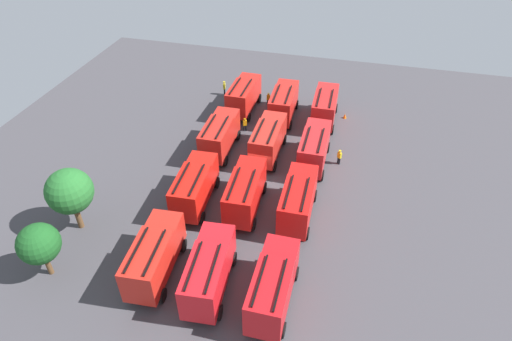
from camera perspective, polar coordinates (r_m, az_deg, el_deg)
name	(u,v)px	position (r m, az deg, el deg)	size (l,w,h in m)	color
ground_plane	(256,182)	(42.52, 0.00, -1.49)	(62.52, 62.52, 0.00)	#423F44
fire_truck_0	(273,285)	(31.26, 2.26, -14.77)	(7.21, 2.77, 3.88)	red
fire_truck_1	(298,199)	(37.50, 5.54, -3.78)	(7.23, 2.83, 3.88)	red
fire_truck_2	(314,147)	(43.87, 7.65, 3.05)	(7.21, 2.77, 3.88)	red
fire_truck_3	(325,106)	(51.12, 9.04, 8.36)	(7.25, 2.88, 3.88)	red
fire_truck_4	(209,270)	(32.22, -6.21, -12.87)	(7.38, 3.25, 3.88)	red
fire_truck_5	(245,191)	(38.16, -1.44, -2.71)	(7.31, 3.03, 3.88)	red
fire_truck_6	(268,139)	(44.74, 1.60, 4.18)	(7.21, 2.77, 3.88)	red
fire_truck_7	(284,102)	(51.38, 3.65, 8.93)	(7.26, 2.91, 3.88)	red
fire_truck_8	(154,255)	(33.81, -13.20, -10.75)	(7.36, 3.18, 3.88)	red
fire_truck_9	(195,186)	(39.10, -8.05, -1.97)	(7.33, 3.08, 3.88)	red
fire_truck_10	(220,134)	(45.57, -4.80, 4.74)	(7.24, 2.85, 3.88)	red
fire_truck_11	(244,95)	(52.82, -1.63, 9.86)	(7.24, 2.86, 3.88)	red
firefighter_0	(339,156)	(45.11, 10.89, 1.83)	(0.45, 0.48, 1.65)	black
firefighter_1	(245,124)	(49.54, -1.47, 6.11)	(0.42, 0.48, 1.60)	black
firefighter_2	(224,87)	(57.18, -4.18, 10.84)	(0.45, 0.30, 1.84)	black
firefighter_3	(268,99)	(54.71, 1.64, 9.42)	(0.28, 0.44, 1.60)	black
tree_0	(39,244)	(35.89, -26.63, -8.62)	(3.13, 3.13, 4.85)	brown
tree_1	(69,191)	(38.39, -23.30, -2.54)	(3.84, 3.84, 5.96)	brown
traffic_cone_0	(345,116)	(53.29, 11.59, 7.03)	(0.41, 0.41, 0.59)	#F2600C
traffic_cone_1	(178,186)	(42.22, -10.26, -2.02)	(0.42, 0.42, 0.60)	#F2600C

